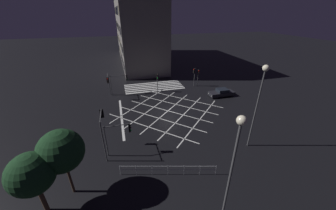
# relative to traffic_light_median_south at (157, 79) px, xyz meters

# --- Properties ---
(ground_plane) EXTENTS (200.00, 200.00, 0.00)m
(ground_plane) POSITION_rel_traffic_light_median_south_xyz_m (0.13, 7.61, -2.52)
(ground_plane) COLOR black
(road_markings) EXTENTS (17.04, 21.48, 0.01)m
(road_markings) POSITION_rel_traffic_light_median_south_xyz_m (0.54, 1.35, -2.52)
(road_markings) COLOR silver
(road_markings) RESTS_ON ground_plane
(office_building) EXTENTS (10.06, 34.03, 22.14)m
(office_building) POSITION_rel_traffic_light_median_south_xyz_m (0.14, -24.99, 8.55)
(office_building) COLOR slate
(office_building) RESTS_ON ground_plane
(traffic_light_median_south) EXTENTS (0.36, 0.39, 3.53)m
(traffic_light_median_south) POSITION_rel_traffic_light_median_south_xyz_m (0.00, 0.00, 0.00)
(traffic_light_median_south) COLOR #424244
(traffic_light_median_south) RESTS_ON ground_plane
(traffic_light_ne_main) EXTENTS (2.65, 0.36, 3.61)m
(traffic_light_ne_main) POSITION_rel_traffic_light_median_south_xyz_m (7.23, 15.36, 0.14)
(traffic_light_ne_main) COLOR #424244
(traffic_light_ne_main) RESTS_ON ground_plane
(traffic_light_ne_cross) EXTENTS (0.36, 2.99, 4.56)m
(traffic_light_ne_cross) POSITION_rel_traffic_light_median_south_xyz_m (8.77, 14.64, 0.85)
(traffic_light_ne_cross) COLOR #424244
(traffic_light_ne_cross) RESTS_ON ground_plane
(traffic_light_sw_cross) EXTENTS (0.36, 0.39, 3.35)m
(traffic_light_sw_cross) POSITION_rel_traffic_light_median_south_xyz_m (-8.30, -0.85, -0.12)
(traffic_light_sw_cross) COLOR #424244
(traffic_light_sw_cross) RESTS_ON ground_plane
(traffic_light_se_main) EXTENTS (3.02, 0.36, 3.64)m
(traffic_light_se_main) POSITION_rel_traffic_light_median_south_xyz_m (6.49, -0.58, 0.18)
(traffic_light_se_main) COLOR #424244
(traffic_light_se_main) RESTS_ON ground_plane
(traffic_light_se_cross) EXTENTS (0.36, 2.55, 4.03)m
(traffic_light_se_cross) POSITION_rel_traffic_light_median_south_xyz_m (8.40, 0.30, 0.44)
(traffic_light_se_cross) COLOR #424244
(traffic_light_se_cross) RESTS_ON ground_plane
(traffic_light_sw_main) EXTENTS (0.39, 0.36, 3.58)m
(traffic_light_sw_main) POSITION_rel_traffic_light_median_south_xyz_m (-7.50, -1.05, 0.04)
(traffic_light_sw_main) COLOR #424244
(traffic_light_sw_main) RESTS_ON ground_plane
(street_lamp_east) EXTENTS (0.50, 0.50, 8.97)m
(street_lamp_east) POSITION_rel_traffic_light_median_south_xyz_m (1.33, 24.98, 3.67)
(street_lamp_east) COLOR #424244
(street_lamp_east) RESTS_ON ground_plane
(street_lamp_west) EXTENTS (0.61, 0.61, 9.05)m
(street_lamp_west) POSITION_rel_traffic_light_median_south_xyz_m (-6.23, 17.73, 4.30)
(street_lamp_west) COLOR #424244
(street_lamp_west) RESTS_ON ground_plane
(street_tree_near) EXTENTS (3.25, 3.25, 5.89)m
(street_tree_near) POSITION_rel_traffic_light_median_south_xyz_m (11.34, 19.04, 1.73)
(street_tree_near) COLOR #473323
(street_tree_near) RESTS_ON ground_plane
(street_tree_far) EXTENTS (2.97, 2.97, 5.26)m
(street_tree_far) POSITION_rel_traffic_light_median_south_xyz_m (12.96, 20.32, 1.23)
(street_tree_far) COLOR #473323
(street_tree_far) RESTS_ON ground_plane
(waiting_car) EXTENTS (4.43, 1.76, 1.30)m
(waiting_car) POSITION_rel_traffic_light_median_south_xyz_m (-10.38, 4.77, -1.91)
(waiting_car) COLOR black
(waiting_car) RESTS_ON ground_plane
(pedestrian_railing) EXTENTS (8.35, 2.35, 1.05)m
(pedestrian_railing) POSITION_rel_traffic_light_median_south_xyz_m (3.39, 19.39, -1.85)
(pedestrian_railing) COLOR #9EA0A5
(pedestrian_railing) RESTS_ON ground_plane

